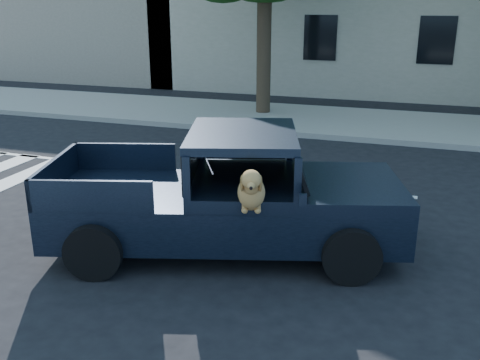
{
  "coord_description": "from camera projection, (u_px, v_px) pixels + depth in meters",
  "views": [
    {
      "loc": [
        0.65,
        -6.43,
        3.45
      ],
      "look_at": [
        -1.48,
        -0.11,
        1.22
      ],
      "focal_mm": 40.0,
      "sensor_mm": 36.0,
      "label": 1
    }
  ],
  "objects": [
    {
      "name": "far_sidewalk",
      "position": [
        393.0,
        126.0,
        15.31
      ],
      "size": [
        60.0,
        4.0,
        0.15
      ],
      "primitive_type": "cube",
      "color": "gray",
      "rests_on": "ground"
    },
    {
      "name": "ground",
      "position": [
        349.0,
        276.0,
        7.07
      ],
      "size": [
        120.0,
        120.0,
        0.0
      ],
      "primitive_type": "plane",
      "color": "black",
      "rests_on": "ground"
    },
    {
      "name": "pickup_truck",
      "position": [
        220.0,
        211.0,
        7.68
      ],
      "size": [
        5.26,
        3.25,
        1.76
      ],
      "rotation": [
        0.0,
        0.0,
        0.29
      ],
      "color": "black",
      "rests_on": "ground"
    }
  ]
}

